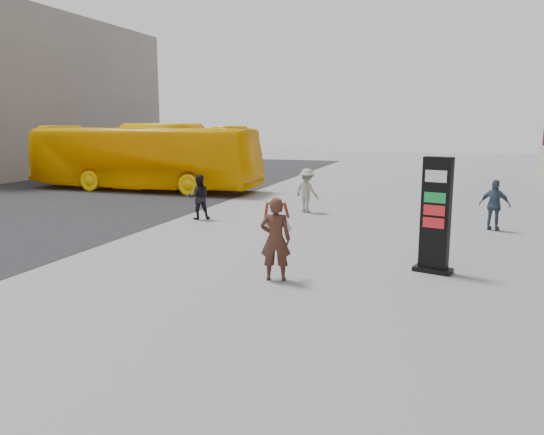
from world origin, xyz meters
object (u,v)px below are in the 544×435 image
(woman, at_px, (275,238))
(bus, at_px, (143,157))
(pedestrian_b, at_px, (307,191))
(info_pylon, at_px, (436,215))
(pedestrian_a, at_px, (199,197))
(pedestrian_c, at_px, (495,205))

(woman, distance_m, bus, 16.41)
(pedestrian_b, bearing_deg, woman, 128.75)
(info_pylon, xyz_separation_m, pedestrian_b, (-4.66, 6.80, -0.47))
(info_pylon, bearing_deg, bus, 157.37)
(woman, xyz_separation_m, pedestrian_b, (-1.53, 8.47, -0.10))
(info_pylon, bearing_deg, woman, -136.97)
(pedestrian_b, bearing_deg, pedestrian_a, 67.16)
(info_pylon, xyz_separation_m, woman, (-3.13, -1.67, -0.37))
(bus, relative_size, pedestrian_a, 7.61)
(pedestrian_b, bearing_deg, info_pylon, 152.92)
(info_pylon, xyz_separation_m, pedestrian_c, (1.62, 5.39, -0.49))
(pedestrian_a, bearing_deg, bus, -76.33)
(pedestrian_a, relative_size, pedestrian_b, 0.95)
(pedestrian_a, distance_m, pedestrian_c, 9.49)
(woman, bearing_deg, pedestrian_c, -137.59)
(info_pylon, relative_size, woman, 1.45)
(pedestrian_c, bearing_deg, woman, 73.45)
(bus, height_order, pedestrian_c, bus)
(info_pylon, xyz_separation_m, pedestrian_a, (-7.81, 4.29, -0.51))
(pedestrian_a, distance_m, pedestrian_b, 4.03)
(woman, relative_size, bus, 0.15)
(info_pylon, distance_m, pedestrian_b, 8.26)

